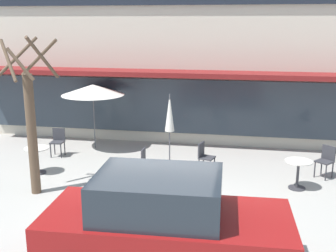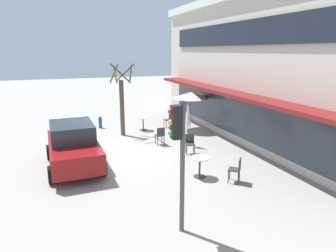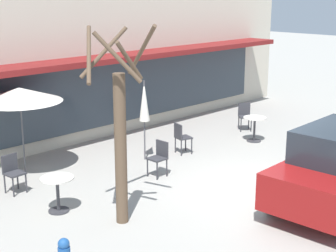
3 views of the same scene
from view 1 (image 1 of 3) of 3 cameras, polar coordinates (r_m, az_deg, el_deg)
The scene contains 12 objects.
ground_plane at distance 9.50m, azimuth -1.42°, elevation -12.46°, with size 80.00×80.00×0.00m, color #9E9B93.
building_facade at distance 18.38m, azimuth 4.98°, elevation 12.21°, with size 18.57×9.10×7.38m.
cafe_table_near_wall at distance 11.40m, azimuth 17.21°, elevation -5.68°, with size 0.70×0.70×0.76m.
cafe_table_streetside at distance 12.55m, azimuth -17.29°, elevation -3.88°, with size 0.70×0.70×0.76m.
patio_umbrella_green_folded at distance 12.24m, azimuth 0.22°, elevation 1.71°, with size 0.28×0.28×2.20m.
patio_umbrella_cream_folded at distance 14.27m, azimuth -10.14°, elevation 4.85°, with size 2.10×2.10×2.20m.
cafe_chair_0 at distance 14.01m, azimuth -14.67°, elevation -1.83°, with size 0.43×0.43×0.89m.
cafe_chair_1 at distance 12.48m, azimuth 20.62°, elevation -4.22°, with size 0.56×0.56×0.89m.
cafe_chair_2 at distance 12.05m, azimuth 4.96°, elevation -3.98°, with size 0.50×0.50×0.89m.
cafe_chair_3 at distance 11.53m, azimuth -3.85°, elevation -4.79°, with size 0.40×0.40×0.89m.
parked_sedan at distance 7.35m, azimuth -0.45°, elevation -13.09°, with size 4.26×2.14×1.76m.
street_tree at distance 10.80m, azimuth -18.07°, elevation 0.60°, with size 1.45×1.44×3.93m.
Camera 1 is at (1.75, -8.32, 4.22)m, focal length 45.00 mm.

